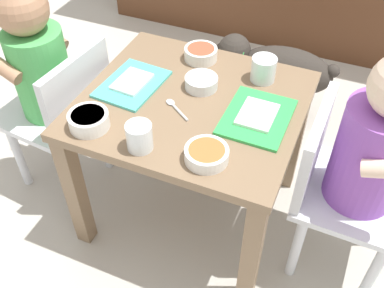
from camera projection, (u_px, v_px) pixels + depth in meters
The scene contains 14 objects.
ground_plane at pixel (192, 207), 1.47m from camera, with size 7.00×7.00×0.00m, color #B2ADA3.
dining_table at pixel (192, 124), 1.22m from camera, with size 0.57×0.52×0.45m.
seated_child_left at pixel (44, 71), 1.27m from camera, with size 0.31×0.31×0.70m.
seated_child_right at pixel (368, 152), 1.04m from camera, with size 0.29×0.29×0.71m.
dog at pixel (277, 69), 1.68m from camera, with size 0.46×0.19×0.32m.
food_tray_left at pixel (132, 84), 1.21m from camera, with size 0.16×0.20×0.02m.
food_tray_right at pixel (257, 117), 1.11m from camera, with size 0.16×0.20×0.02m.
water_cup_left at pixel (263, 70), 1.21m from camera, with size 0.07×0.07×0.07m.
water_cup_right at pixel (139, 138), 1.02m from camera, with size 0.06×0.06×0.07m.
veggie_bowl_near at pixel (207, 154), 1.00m from camera, with size 0.10×0.10×0.03m.
veggie_bowl_far at pixel (201, 53), 1.29m from camera, with size 0.10×0.10×0.04m.
cereal_bowl_right_side at pixel (89, 120), 1.08m from camera, with size 0.10×0.10×0.04m.
cereal_bowl_left_side at pixel (201, 82), 1.19m from camera, with size 0.09×0.09×0.03m.
spoon_by_left_tray at pixel (175, 107), 1.14m from camera, with size 0.09×0.07×0.01m.
Camera 1 is at (0.36, -0.84, 1.17)m, focal length 41.87 mm.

